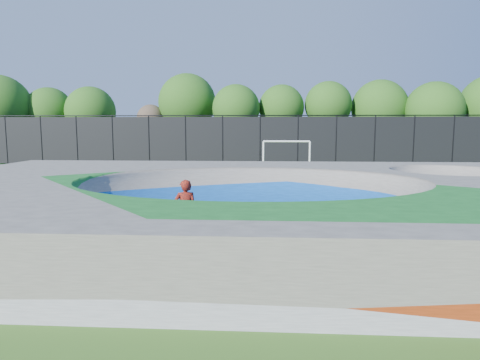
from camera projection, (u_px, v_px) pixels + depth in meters
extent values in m
plane|color=#305B19|center=(250.00, 226.00, 13.55)|extent=(120.00, 120.00, 0.00)
cube|color=gray|center=(250.00, 203.00, 13.46)|extent=(22.00, 14.00, 1.50)
imported|color=red|center=(185.00, 211.00, 11.64)|extent=(0.72, 0.56, 1.72)
cube|color=black|center=(186.00, 241.00, 11.75)|extent=(0.81, 0.41, 0.05)
cylinder|color=white|center=(263.00, 157.00, 29.55)|extent=(0.12, 0.12, 2.12)
cylinder|color=white|center=(310.00, 157.00, 29.36)|extent=(0.12, 0.12, 2.12)
cylinder|color=white|center=(287.00, 141.00, 29.32)|extent=(3.18, 0.12, 0.12)
cylinder|color=black|center=(6.00, 140.00, 35.36)|extent=(0.09, 0.09, 4.00)
cylinder|color=black|center=(42.00, 140.00, 35.18)|extent=(0.09, 0.09, 4.00)
cylinder|color=black|center=(77.00, 140.00, 35.00)|extent=(0.09, 0.09, 4.00)
cylinder|color=black|center=(113.00, 140.00, 34.82)|extent=(0.09, 0.09, 4.00)
cylinder|color=black|center=(149.00, 141.00, 34.64)|extent=(0.09, 0.09, 4.00)
cylinder|color=black|center=(186.00, 141.00, 34.46)|extent=(0.09, 0.09, 4.00)
cylinder|color=black|center=(223.00, 141.00, 34.28)|extent=(0.09, 0.09, 4.00)
cylinder|color=black|center=(260.00, 141.00, 34.10)|extent=(0.09, 0.09, 4.00)
cylinder|color=black|center=(298.00, 141.00, 33.91)|extent=(0.09, 0.09, 4.00)
cylinder|color=black|center=(336.00, 141.00, 33.73)|extent=(0.09, 0.09, 4.00)
cylinder|color=black|center=(375.00, 141.00, 33.55)|extent=(0.09, 0.09, 4.00)
cylinder|color=black|center=(414.00, 141.00, 33.37)|extent=(0.09, 0.09, 4.00)
cylinder|color=black|center=(453.00, 141.00, 33.19)|extent=(0.09, 0.09, 4.00)
cube|color=black|center=(260.00, 141.00, 34.10)|extent=(48.00, 0.03, 3.80)
cylinder|color=black|center=(260.00, 115.00, 33.85)|extent=(48.00, 0.08, 0.08)
cylinder|color=#493424|center=(2.00, 146.00, 39.56)|extent=(0.44, 0.44, 2.74)
cylinder|color=#493424|center=(51.00, 144.00, 41.26)|extent=(0.44, 0.44, 2.92)
sphere|color=#265817|center=(49.00, 111.00, 40.86)|extent=(4.48, 4.48, 4.48)
cylinder|color=#493424|center=(92.00, 145.00, 40.37)|extent=(0.44, 0.44, 2.78)
sphere|color=#265817|center=(90.00, 112.00, 39.98)|extent=(4.64, 4.64, 4.64)
cylinder|color=#493424|center=(151.00, 145.00, 40.56)|extent=(0.44, 0.44, 2.79)
sphere|color=brown|center=(151.00, 118.00, 40.25)|extent=(2.60, 2.60, 2.60)
cylinder|color=#493424|center=(188.00, 142.00, 40.64)|extent=(0.44, 0.44, 3.36)
sphere|color=#265817|center=(187.00, 102.00, 40.18)|extent=(5.38, 5.38, 5.38)
cylinder|color=#493424|center=(236.00, 144.00, 38.20)|extent=(0.44, 0.44, 3.14)
sphere|color=#265817|center=(236.00, 108.00, 37.81)|extent=(4.22, 4.22, 4.22)
cylinder|color=#493424|center=(281.00, 143.00, 39.14)|extent=(0.44, 0.44, 3.32)
sphere|color=#265817|center=(281.00, 107.00, 38.74)|extent=(4.10, 4.10, 4.10)
cylinder|color=#493424|center=(327.00, 142.00, 38.97)|extent=(0.44, 0.44, 3.49)
sphere|color=#265817|center=(328.00, 105.00, 38.55)|extent=(4.22, 4.22, 4.22)
cylinder|color=#493424|center=(378.00, 145.00, 39.30)|extent=(0.44, 0.44, 2.91)
sphere|color=#265817|center=(380.00, 108.00, 38.88)|extent=(5.08, 5.08, 5.08)
cylinder|color=#493424|center=(432.00, 147.00, 37.23)|extent=(0.44, 0.44, 2.63)
sphere|color=#265817|center=(434.00, 111.00, 36.83)|extent=(4.97, 4.97, 4.97)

